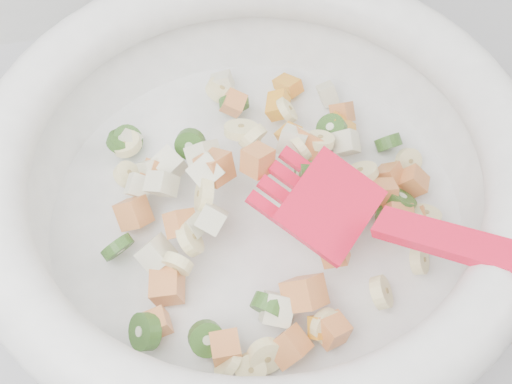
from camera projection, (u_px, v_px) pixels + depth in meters
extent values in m
cylinder|color=white|center=(256.00, 219.00, 0.59)|extent=(0.35, 0.35, 0.02)
torus|color=white|center=(256.00, 160.00, 0.52)|extent=(0.43, 0.43, 0.05)
cylinder|color=#FFFEAA|center=(327.00, 326.00, 0.51)|extent=(0.03, 0.03, 0.03)
cylinder|color=#FFFEAA|center=(204.00, 195.00, 0.54)|extent=(0.02, 0.03, 0.03)
cylinder|color=#FFFEAA|center=(228.00, 362.00, 0.50)|extent=(0.03, 0.03, 0.03)
cylinder|color=#FFFEAA|center=(221.00, 91.00, 0.64)|extent=(0.03, 0.03, 0.02)
cylinder|color=#FFFEAA|center=(241.00, 130.00, 0.58)|extent=(0.03, 0.03, 0.02)
cylinder|color=#FFFEAA|center=(409.00, 161.00, 0.60)|extent=(0.03, 0.03, 0.02)
cylinder|color=#FFFEAA|center=(247.00, 136.00, 0.58)|extent=(0.03, 0.03, 0.03)
cylinder|color=#FFFEAA|center=(320.00, 141.00, 0.58)|extent=(0.03, 0.03, 0.02)
cylinder|color=#FFFEAA|center=(253.00, 137.00, 0.57)|extent=(0.03, 0.02, 0.03)
cylinder|color=#FFFEAA|center=(300.00, 148.00, 0.57)|extent=(0.02, 0.03, 0.03)
cylinder|color=#FFFEAA|center=(419.00, 260.00, 0.54)|extent=(0.02, 0.03, 0.03)
cylinder|color=#FFFEAA|center=(361.00, 173.00, 0.57)|extent=(0.03, 0.03, 0.02)
cylinder|color=#FFFEAA|center=(426.00, 216.00, 0.56)|extent=(0.04, 0.04, 0.02)
cylinder|color=#FFFEAA|center=(127.00, 175.00, 0.59)|extent=(0.03, 0.03, 0.02)
cylinder|color=#FFFEAA|center=(190.00, 239.00, 0.53)|extent=(0.02, 0.03, 0.03)
cylinder|color=#FFFEAA|center=(266.00, 356.00, 0.50)|extent=(0.03, 0.02, 0.03)
cylinder|color=#FFFEAA|center=(178.00, 264.00, 0.52)|extent=(0.03, 0.02, 0.03)
cylinder|color=#FFFEAA|center=(287.00, 110.00, 0.62)|extent=(0.02, 0.03, 0.03)
cylinder|color=#FFFEAA|center=(381.00, 292.00, 0.52)|extent=(0.03, 0.04, 0.03)
cylinder|color=#FFFEAA|center=(326.00, 208.00, 0.54)|extent=(0.03, 0.03, 0.03)
cylinder|color=#FFFEAA|center=(250.00, 369.00, 0.50)|extent=(0.03, 0.03, 0.02)
cylinder|color=#FFFEAA|center=(126.00, 144.00, 0.60)|extent=(0.04, 0.04, 0.02)
cube|color=#E09646|center=(335.00, 252.00, 0.53)|extent=(0.03, 0.03, 0.03)
cube|color=#E09646|center=(420.00, 224.00, 0.57)|extent=(0.03, 0.02, 0.03)
cube|color=#E09646|center=(383.00, 194.00, 0.56)|extent=(0.02, 0.03, 0.03)
cube|color=#E09646|center=(333.00, 330.00, 0.51)|extent=(0.03, 0.03, 0.02)
cube|color=#E09646|center=(342.00, 113.00, 0.62)|extent=(0.02, 0.03, 0.03)
cube|color=#E09646|center=(390.00, 178.00, 0.59)|extent=(0.03, 0.03, 0.03)
cube|color=#E09646|center=(157.00, 173.00, 0.58)|extent=(0.03, 0.03, 0.03)
cube|color=#E09646|center=(304.00, 293.00, 0.51)|extent=(0.04, 0.04, 0.04)
cube|color=#E09646|center=(233.00, 103.00, 0.62)|extent=(0.03, 0.03, 0.03)
cube|color=#E09646|center=(181.00, 223.00, 0.53)|extent=(0.03, 0.03, 0.03)
cube|color=#E09646|center=(134.00, 213.00, 0.56)|extent=(0.03, 0.03, 0.04)
cube|color=#E09646|center=(226.00, 348.00, 0.50)|extent=(0.02, 0.02, 0.02)
cube|color=#E09646|center=(167.00, 286.00, 0.53)|extent=(0.03, 0.03, 0.03)
cube|color=#E09646|center=(290.00, 347.00, 0.50)|extent=(0.04, 0.03, 0.03)
cube|color=#E09646|center=(414.00, 181.00, 0.58)|extent=(0.03, 0.03, 0.03)
cube|color=#E09646|center=(258.00, 161.00, 0.54)|extent=(0.03, 0.03, 0.03)
cube|color=#E09646|center=(215.00, 168.00, 0.55)|extent=(0.03, 0.04, 0.03)
cube|color=#E09646|center=(157.00, 323.00, 0.51)|extent=(0.02, 0.02, 0.02)
cube|color=#E09646|center=(395.00, 218.00, 0.56)|extent=(0.03, 0.03, 0.03)
cube|color=#E09646|center=(302.00, 146.00, 0.58)|extent=(0.03, 0.04, 0.04)
cylinder|color=#51A436|center=(206.00, 339.00, 0.50)|extent=(0.03, 0.03, 0.03)
cylinder|color=#51A436|center=(190.00, 144.00, 0.58)|extent=(0.03, 0.03, 0.03)
cylinder|color=#51A436|center=(126.00, 141.00, 0.61)|extent=(0.04, 0.04, 0.03)
cylinder|color=#51A436|center=(234.00, 103.00, 0.63)|extent=(0.03, 0.02, 0.03)
cylinder|color=#51A436|center=(145.00, 332.00, 0.51)|extent=(0.03, 0.04, 0.04)
cylinder|color=#51A436|center=(388.00, 143.00, 0.61)|extent=(0.03, 0.03, 0.03)
cylinder|color=#51A436|center=(120.00, 142.00, 0.60)|extent=(0.03, 0.03, 0.02)
cylinder|color=#51A436|center=(118.00, 247.00, 0.55)|extent=(0.03, 0.03, 0.03)
cylinder|color=#51A436|center=(269.00, 306.00, 0.51)|extent=(0.03, 0.03, 0.03)
cylinder|color=#51A436|center=(390.00, 215.00, 0.56)|extent=(0.03, 0.03, 0.02)
cylinder|color=#51A436|center=(400.00, 201.00, 0.56)|extent=(0.03, 0.04, 0.03)
cylinder|color=#51A436|center=(304.00, 175.00, 0.56)|extent=(0.02, 0.03, 0.03)
cylinder|color=#51A436|center=(332.00, 129.00, 0.60)|extent=(0.04, 0.04, 0.02)
cube|color=beige|center=(191.00, 226.00, 0.54)|extent=(0.03, 0.03, 0.03)
cube|color=beige|center=(203.00, 154.00, 0.57)|extent=(0.03, 0.03, 0.03)
cube|color=beige|center=(170.00, 165.00, 0.58)|extent=(0.03, 0.03, 0.03)
cube|color=beige|center=(212.00, 219.00, 0.53)|extent=(0.03, 0.03, 0.03)
cube|color=beige|center=(277.00, 309.00, 0.51)|extent=(0.03, 0.04, 0.03)
cube|color=beige|center=(293.00, 142.00, 0.58)|extent=(0.03, 0.03, 0.03)
cube|color=beige|center=(328.00, 94.00, 0.64)|extent=(0.02, 0.02, 0.03)
cube|color=beige|center=(157.00, 171.00, 0.58)|extent=(0.03, 0.03, 0.03)
cube|color=beige|center=(317.00, 212.00, 0.54)|extent=(0.02, 0.03, 0.03)
cube|color=beige|center=(138.00, 186.00, 0.57)|extent=(0.03, 0.02, 0.03)
cube|color=beige|center=(162.00, 184.00, 0.56)|extent=(0.03, 0.03, 0.03)
cube|color=beige|center=(222.00, 83.00, 0.65)|extent=(0.03, 0.02, 0.03)
cube|color=beige|center=(211.00, 167.00, 0.55)|extent=(0.02, 0.02, 0.03)
cube|color=beige|center=(156.00, 254.00, 0.53)|extent=(0.03, 0.03, 0.03)
cube|color=beige|center=(347.00, 143.00, 0.59)|extent=(0.03, 0.03, 0.03)
cube|color=beige|center=(206.00, 171.00, 0.55)|extent=(0.03, 0.03, 0.03)
cube|color=beige|center=(129.00, 142.00, 0.61)|extent=(0.03, 0.02, 0.03)
cube|color=orange|center=(291.00, 135.00, 0.59)|extent=(0.03, 0.03, 0.02)
cube|color=orange|center=(341.00, 127.00, 0.61)|extent=(0.03, 0.02, 0.03)
cube|color=orange|center=(324.00, 326.00, 0.51)|extent=(0.03, 0.02, 0.03)
cube|color=orange|center=(288.00, 86.00, 0.65)|extent=(0.03, 0.03, 0.02)
cube|color=orange|center=(278.00, 105.00, 0.62)|extent=(0.03, 0.03, 0.02)
cube|color=red|center=(330.00, 206.00, 0.52)|extent=(0.09, 0.09, 0.03)
cube|color=red|center=(298.00, 163.00, 0.55)|extent=(0.03, 0.03, 0.02)
cube|color=red|center=(287.00, 177.00, 0.54)|extent=(0.03, 0.03, 0.02)
cube|color=red|center=(276.00, 192.00, 0.53)|extent=(0.03, 0.03, 0.02)
cube|color=red|center=(265.00, 207.00, 0.53)|extent=(0.03, 0.03, 0.02)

